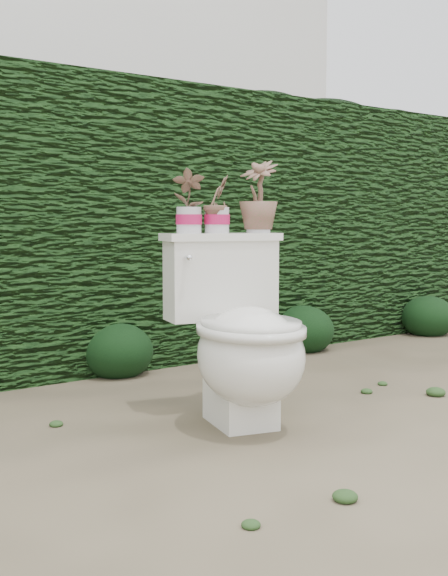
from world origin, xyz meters
TOP-DOWN VIEW (x-y plane):
  - ground at (0.00, 0.00)m, footprint 60.00×60.00m
  - hedge at (0.00, 1.60)m, footprint 8.00×1.00m
  - toilet at (-0.10, -0.04)m, footprint 0.62×0.77m
  - potted_plant_left at (-0.17, 0.22)m, footprint 0.16×0.15m
  - potted_plant_center at (-0.05, 0.19)m, footprint 0.16×0.15m
  - potted_plant_right at (0.14, 0.14)m, footprint 0.22×0.22m
  - liriope_clump_2 at (-0.04, 1.12)m, footprint 0.39×0.39m
  - liriope_clump_3 at (1.27, 1.06)m, footprint 0.40×0.40m
  - liriope_clump_4 at (2.43, 0.98)m, footprint 0.39×0.39m

SIDE VIEW (x-z plane):
  - ground at x=0.00m, z-range 0.00..0.00m
  - liriope_clump_2 at x=-0.04m, z-range 0.00..0.31m
  - liriope_clump_4 at x=2.43m, z-range 0.00..0.31m
  - liriope_clump_3 at x=1.27m, z-range 0.00..0.32m
  - toilet at x=-0.10m, z-range -0.03..0.74m
  - hedge at x=0.00m, z-range 0.00..1.60m
  - potted_plant_center at x=-0.05m, z-range 0.78..1.01m
  - potted_plant_left at x=-0.17m, z-range 0.78..1.03m
  - potted_plant_right at x=0.14m, z-range 0.78..1.08m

